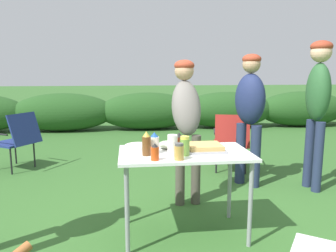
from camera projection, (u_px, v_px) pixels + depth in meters
The scene contains 18 objects.
ground_plane at pixel (184, 233), 2.88m from camera, with size 60.00×60.00×0.00m, color #336028.
shrub_hedge at pixel (148, 111), 7.98m from camera, with size 14.40×0.90×0.90m.
folding_table at pixel (185, 161), 2.77m from camera, with size 1.10×0.64×0.74m.
food_tray at pixel (205, 147), 2.80m from camera, with size 0.32×0.30×0.06m.
plate_stack at pixel (139, 147), 2.83m from camera, with size 0.24×0.24×0.04m, color white.
mixing_bowl at pixel (169, 145), 2.88m from camera, with size 0.18×0.18×0.07m, color #ADBC99.
paper_cup_stack at pixel (172, 145), 2.61m from camera, with size 0.08×0.08×0.17m, color white.
beer_bottle at pixel (146, 144), 2.63m from camera, with size 0.07×0.07×0.20m.
hot_sauce_bottle at pixel (155, 152), 2.49m from camera, with size 0.06×0.06×0.13m.
relish_jar at pixel (185, 146), 2.63m from camera, with size 0.08×0.08×0.16m.
mayo_bottle at pixel (154, 143), 2.71m from camera, with size 0.08×0.08×0.17m.
bbq_sauce_bottle at pixel (179, 143), 2.75m from camera, with size 0.08×0.08×0.16m.
spice_jar at pixel (179, 152), 2.50m from camera, with size 0.07×0.07×0.13m.
standing_person_in_red_jacket at pixel (186, 112), 3.48m from camera, with size 0.33×0.45×1.53m.
standing_person_in_gray_fleece at pixel (250, 106), 3.97m from camera, with size 0.46×0.48×1.62m.
standing_person_in_olive_jacket at pixel (318, 96), 3.80m from camera, with size 0.26×0.35×1.76m.
camp_chair_green_behind_table at pixel (231, 139), 4.58m from camera, with size 0.59×0.68×0.83m.
camp_chair_near_hedge at pixel (17, 138), 4.67m from camera, with size 0.75×0.71×0.83m.
Camera 1 is at (-0.46, -2.65, 1.41)m, focal length 35.00 mm.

